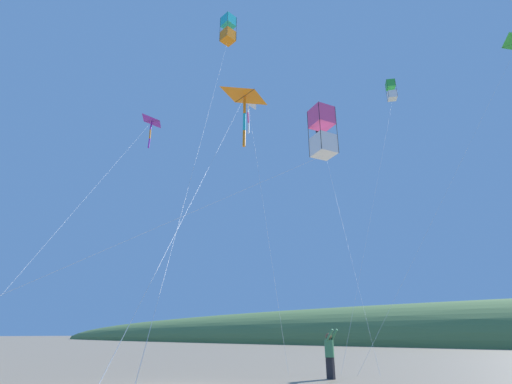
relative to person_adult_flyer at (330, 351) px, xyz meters
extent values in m
ellipsoid|color=#567A42|center=(49.15, 2.14, -0.93)|extent=(28.00, 240.00, 11.85)
cube|color=#232328|center=(0.00, 0.01, -0.57)|extent=(0.16, 0.29, 0.73)
cylinder|color=#3D7F51|center=(0.00, 0.01, 0.10)|extent=(0.35, 0.35, 0.60)
sphere|color=brown|center=(0.00, 0.01, 0.51)|extent=(0.23, 0.23, 0.23)
cylinder|color=#3D7F51|center=(0.14, -0.15, 0.55)|extent=(0.11, 0.37, 0.45)
cylinder|color=#3D7F51|center=(-0.16, -0.13, 0.55)|extent=(0.11, 0.37, 0.45)
cube|color=#EF4C93|center=(-1.50, -1.17, 8.76)|extent=(1.06, 1.06, 0.80)
cube|color=white|center=(-1.50, -1.17, 7.48)|extent=(1.06, 1.06, 0.80)
cylinder|color=black|center=(-0.97, -0.97, 8.12)|extent=(0.02, 0.02, 2.08)
cylinder|color=black|center=(-1.70, -0.64, 8.12)|extent=(0.02, 0.02, 2.08)
cylinder|color=black|center=(-1.30, -1.70, 8.12)|extent=(0.02, 0.02, 2.08)
cylinder|color=black|center=(-2.03, -1.37, 8.12)|extent=(0.02, 0.02, 2.08)
cylinder|color=white|center=(-7.63, 1.61, 3.08)|extent=(12.28, 5.56, 8.01)
cube|color=#1EB7C6|center=(1.09, 6.97, 21.01)|extent=(0.88, 0.88, 0.81)
cube|color=orange|center=(1.09, 6.97, 19.72)|extent=(0.88, 0.88, 0.81)
cylinder|color=black|center=(1.53, 7.33, 20.37)|extent=(0.02, 0.02, 2.10)
cylinder|color=black|center=(0.73, 7.41, 20.37)|extent=(0.02, 0.02, 2.10)
cylinder|color=black|center=(1.45, 6.53, 20.37)|extent=(0.02, 0.02, 2.10)
cylinder|color=black|center=(0.65, 6.61, 20.37)|extent=(0.02, 0.02, 2.10)
cylinder|color=white|center=(-4.49, 2.19, 9.20)|extent=(11.17, 9.58, 20.25)
pyramid|color=white|center=(2.15, 5.95, 14.69)|extent=(1.81, 1.33, 0.72)
cylinder|color=black|center=(2.14, 6.00, 14.60)|extent=(0.28, 1.25, 0.79)
cylinder|color=white|center=(2.15, 6.01, 14.16)|extent=(0.19, 0.19, 0.74)
cylinder|color=#EF4C93|center=(2.20, 6.03, 13.42)|extent=(0.21, 0.16, 0.75)
cylinder|color=white|center=(2.23, 6.02, 12.68)|extent=(0.17, 0.18, 0.74)
cylinder|color=white|center=(1.26, 4.07, 6.81)|extent=(1.77, 3.85, 15.47)
pyramid|color=purple|center=(1.16, 15.22, 16.42)|extent=(1.99, 1.62, 0.40)
cylinder|color=black|center=(1.15, 15.23, 16.32)|extent=(0.49, 1.47, 0.30)
cylinder|color=purple|center=(1.11, 15.20, 15.85)|extent=(0.26, 0.23, 0.79)
cylinder|color=orange|center=(1.08, 15.17, 15.07)|extent=(0.19, 0.16, 0.78)
cylinder|color=purple|center=(1.10, 15.19, 14.29)|extent=(0.16, 0.18, 0.78)
cylinder|color=white|center=(-4.70, 10.67, 7.66)|extent=(11.73, 9.13, 17.19)
cube|color=yellow|center=(13.98, 7.52, 19.42)|extent=(0.92, 0.92, 0.69)
cube|color=black|center=(13.98, 7.52, 18.32)|extent=(0.92, 0.92, 0.69)
cylinder|color=black|center=(14.14, 7.97, 18.87)|extent=(0.02, 0.02, 1.79)
cylinder|color=black|center=(13.52, 7.68, 18.87)|extent=(0.02, 0.02, 1.79)
cylinder|color=black|center=(14.44, 7.35, 18.87)|extent=(0.02, 0.02, 1.79)
cylinder|color=black|center=(13.82, 7.06, 18.87)|extent=(0.02, 0.02, 1.79)
cylinder|color=white|center=(8.10, 3.31, 8.52)|extent=(11.76, 8.42, 18.90)
cube|color=green|center=(14.76, 0.83, 20.62)|extent=(0.95, 0.95, 0.70)
cube|color=white|center=(14.76, 0.83, 19.50)|extent=(0.95, 0.95, 0.70)
cylinder|color=black|center=(14.89, 1.30, 20.06)|extent=(0.02, 0.02, 1.82)
cylinder|color=black|center=(14.28, 0.96, 20.06)|extent=(0.02, 0.02, 1.82)
cylinder|color=black|center=(15.24, 0.70, 20.06)|extent=(0.02, 0.02, 1.82)
cylinder|color=black|center=(14.63, 0.35, 20.06)|extent=(0.02, 0.02, 1.82)
cylinder|color=white|center=(8.34, 0.73, 9.11)|extent=(12.84, 0.20, 20.08)
cylinder|color=white|center=(7.42, -4.18, 8.84)|extent=(11.27, 8.07, 19.54)
pyramid|color=orange|center=(-1.43, 3.08, 11.89)|extent=(2.32, 1.85, 0.44)
cylinder|color=black|center=(-1.42, 3.09, 11.77)|extent=(0.53, 1.74, 0.30)
cylinder|color=orange|center=(-1.40, 3.11, 11.22)|extent=(0.24, 0.22, 0.92)
cylinder|color=#1EB7C6|center=(-1.35, 3.15, 10.31)|extent=(0.26, 0.26, 0.92)
cylinder|color=orange|center=(-1.36, 3.14, 9.40)|extent=(0.29, 0.28, 0.93)
cylinder|color=white|center=(-6.34, -0.09, 5.39)|extent=(9.85, 6.38, 12.63)
camera|label=1|loc=(-13.19, -7.52, 0.60)|focal=26.27mm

